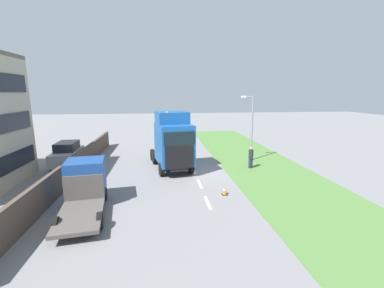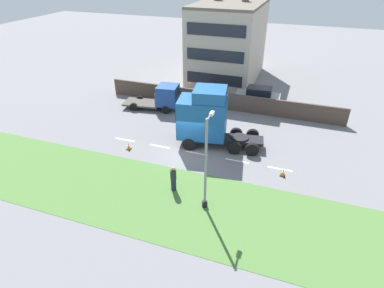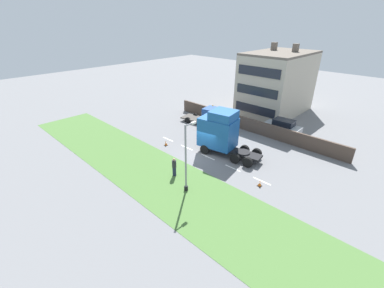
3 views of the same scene
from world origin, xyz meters
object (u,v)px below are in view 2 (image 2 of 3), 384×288
at_px(lorry_cab, 206,117).
at_px(lamp_post, 206,169).
at_px(pedestrian, 173,179).
at_px(traffic_cone_lead, 129,146).
at_px(parked_car, 258,97).
at_px(flatbed_truck, 163,97).
at_px(traffic_cone_trailing, 283,172).

bearing_deg(lorry_cab, lamp_post, -171.99).
relative_size(pedestrian, traffic_cone_lead, 3.13).
xyz_separation_m(parked_car, traffic_cone_lead, (-12.04, 8.18, -0.71)).
height_order(lorry_cab, flatbed_truck, lorry_cab).
distance_m(flatbed_truck, lamp_post, 15.11).
xyz_separation_m(lamp_post, pedestrian, (0.79, 2.42, -1.85)).
relative_size(lorry_cab, parked_car, 1.58).
distance_m(pedestrian, traffic_cone_lead, 6.49).
bearing_deg(parked_car, traffic_cone_trailing, -164.11).
bearing_deg(pedestrian, lamp_post, -108.04).
distance_m(lamp_post, pedestrian, 3.14).
bearing_deg(traffic_cone_trailing, pedestrian, 121.49).
distance_m(lorry_cab, lamp_post, 7.67).
xyz_separation_m(lorry_cab, flatbed_truck, (5.20, 6.05, -1.07)).
distance_m(lorry_cab, flatbed_truck, 8.05).
height_order(lorry_cab, lamp_post, lamp_post).
bearing_deg(pedestrian, flatbed_truck, 26.94).
bearing_deg(pedestrian, parked_car, -10.17).
distance_m(lorry_cab, traffic_cone_trailing, 7.27).
bearing_deg(lamp_post, lorry_cab, 17.66).
relative_size(lamp_post, traffic_cone_lead, 10.36).
bearing_deg(flatbed_truck, parked_car, 106.17).
height_order(lorry_cab, parked_car, lorry_cab).
distance_m(lorry_cab, traffic_cone_lead, 6.56).
relative_size(lorry_cab, pedestrian, 3.89).
bearing_deg(lamp_post, traffic_cone_lead, 60.75).
xyz_separation_m(pedestrian, traffic_cone_lead, (3.58, 5.38, -0.61)).
distance_m(lorry_cab, parked_car, 9.60).
relative_size(lamp_post, pedestrian, 3.31).
bearing_deg(traffic_cone_trailing, parked_car, 18.16).
xyz_separation_m(flatbed_truck, lamp_post, (-12.50, -8.37, 1.41)).
bearing_deg(parked_car, flatbed_truck, 111.77).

